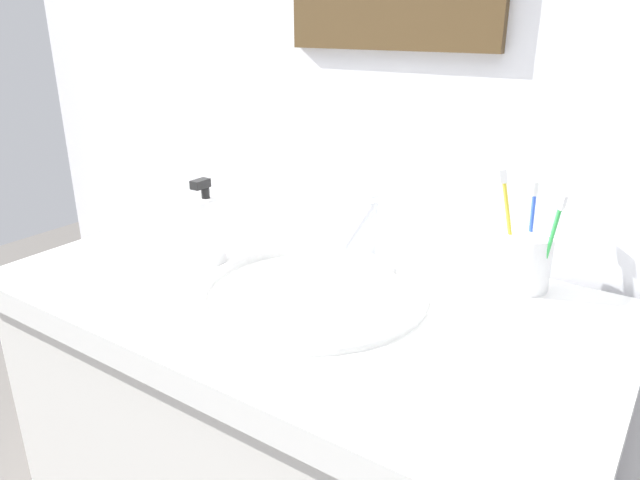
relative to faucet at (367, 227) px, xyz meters
name	(u,v)px	position (x,y,z in m)	size (l,w,h in m)	color
tiled_wall_back	(395,86)	(-0.03, 0.14, 0.25)	(2.27, 0.04, 2.40)	silver
sink_basin	(310,317)	(0.00, -0.19, -0.11)	(0.40, 0.40, 0.13)	white
faucet	(367,227)	(0.00, 0.00, 0.00)	(0.02, 0.15, 0.12)	silver
toothbrush_cup	(527,262)	(0.30, 0.04, -0.02)	(0.08, 0.08, 0.10)	white
toothbrush_green	(551,238)	(0.33, 0.02, 0.04)	(0.04, 0.03, 0.18)	green
toothbrush_yellow	(509,221)	(0.26, 0.02, 0.06)	(0.05, 0.03, 0.21)	yellow
toothbrush_blue	(531,226)	(0.29, 0.06, 0.04)	(0.02, 0.03, 0.18)	blue
soap_dispenser	(208,229)	(-0.25, -0.18, 0.00)	(0.07, 0.07, 0.16)	white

